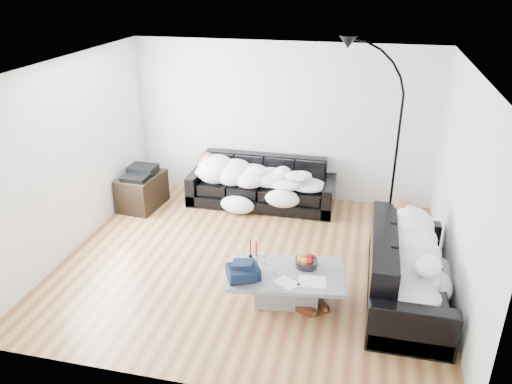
% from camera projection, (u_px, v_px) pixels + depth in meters
% --- Properties ---
extents(ground, '(5.00, 5.00, 0.00)m').
position_uv_depth(ground, '(251.00, 261.00, 6.75)').
color(ground, brown).
rests_on(ground, ground).
extents(wall_back, '(5.00, 0.02, 2.60)m').
position_uv_depth(wall_back, '(283.00, 122.00, 8.21)').
color(wall_back, silver).
rests_on(wall_back, ground).
extents(wall_left, '(0.02, 4.50, 2.60)m').
position_uv_depth(wall_left, '(71.00, 157.00, 6.72)').
color(wall_left, silver).
rests_on(wall_left, ground).
extents(wall_right, '(0.02, 4.50, 2.60)m').
position_uv_depth(wall_right, '(463.00, 191.00, 5.70)').
color(wall_right, silver).
rests_on(wall_right, ground).
extents(ceiling, '(5.00, 5.00, 0.00)m').
position_uv_depth(ceiling, '(250.00, 67.00, 5.67)').
color(ceiling, white).
rests_on(ceiling, ground).
extents(sofa_back, '(2.39, 0.83, 0.78)m').
position_uv_depth(sofa_back, '(261.00, 183.00, 8.21)').
color(sofa_back, black).
rests_on(sofa_back, ground).
extents(sofa_right, '(0.90, 2.09, 0.85)m').
position_uv_depth(sofa_right, '(409.00, 268.00, 5.84)').
color(sofa_right, black).
rests_on(sofa_right, ground).
extents(sleeper_back, '(2.03, 0.70, 0.41)m').
position_uv_depth(sleeper_back, '(261.00, 171.00, 8.07)').
color(sleeper_back, white).
rests_on(sleeper_back, sofa_back).
extents(sleeper_right, '(0.76, 1.79, 0.44)m').
position_uv_depth(sleeper_right, '(411.00, 252.00, 5.75)').
color(sleeper_right, white).
rests_on(sleeper_right, sofa_right).
extents(teal_cushion, '(0.42, 0.38, 0.20)m').
position_uv_depth(teal_cushion, '(404.00, 220.00, 6.30)').
color(teal_cushion, '#0A4632').
rests_on(teal_cushion, sofa_right).
extents(coffee_table, '(1.43, 0.95, 0.39)m').
position_uv_depth(coffee_table, '(286.00, 287.00, 5.88)').
color(coffee_table, '#939699').
rests_on(coffee_table, ground).
extents(fruit_bowl, '(0.30, 0.30, 0.16)m').
position_uv_depth(fruit_bowl, '(306.00, 260.00, 5.89)').
color(fruit_bowl, white).
rests_on(fruit_bowl, coffee_table).
extents(wine_glass_a, '(0.07, 0.07, 0.16)m').
position_uv_depth(wine_glass_a, '(265.00, 258.00, 5.94)').
color(wine_glass_a, white).
rests_on(wine_glass_a, coffee_table).
extents(wine_glass_b, '(0.09, 0.09, 0.18)m').
position_uv_depth(wine_glass_b, '(257.00, 262.00, 5.85)').
color(wine_glass_b, white).
rests_on(wine_glass_b, coffee_table).
extents(wine_glass_c, '(0.08, 0.08, 0.15)m').
position_uv_depth(wine_glass_c, '(275.00, 268.00, 5.76)').
color(wine_glass_c, white).
rests_on(wine_glass_c, coffee_table).
extents(candle_left, '(0.05, 0.05, 0.24)m').
position_uv_depth(candle_left, '(251.00, 248.00, 6.07)').
color(candle_left, maroon).
rests_on(candle_left, coffee_table).
extents(candle_right, '(0.05, 0.05, 0.22)m').
position_uv_depth(candle_right, '(256.00, 250.00, 6.06)').
color(candle_right, maroon).
rests_on(candle_right, coffee_table).
extents(newspaper_a, '(0.34, 0.28, 0.01)m').
position_uv_depth(newspaper_a, '(312.00, 281.00, 5.63)').
color(newspaper_a, silver).
rests_on(newspaper_a, coffee_table).
extents(newspaper_b, '(0.32, 0.30, 0.01)m').
position_uv_depth(newspaper_b, '(287.00, 283.00, 5.61)').
color(newspaper_b, silver).
rests_on(newspaper_b, coffee_table).
extents(navy_jacket, '(0.46, 0.41, 0.20)m').
position_uv_depth(navy_jacket, '(239.00, 265.00, 5.63)').
color(navy_jacket, black).
rests_on(navy_jacket, coffee_table).
extents(shoes, '(0.49, 0.45, 0.09)m').
position_uv_depth(shoes, '(312.00, 307.00, 5.78)').
color(shoes, '#472311').
rests_on(shoes, ground).
extents(av_cabinet, '(0.64, 0.86, 0.55)m').
position_uv_depth(av_cabinet, '(142.00, 191.00, 8.19)').
color(av_cabinet, black).
rests_on(av_cabinet, ground).
extents(stereo, '(0.45, 0.35, 0.13)m').
position_uv_depth(stereo, '(140.00, 172.00, 8.05)').
color(stereo, black).
rests_on(stereo, av_cabinet).
extents(floor_lamp, '(0.89, 0.38, 2.43)m').
position_uv_depth(floor_lamp, '(397.00, 146.00, 7.41)').
color(floor_lamp, black).
rests_on(floor_lamp, ground).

